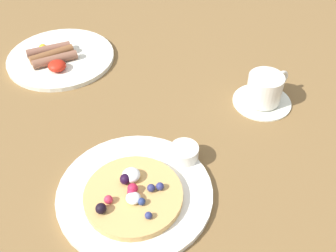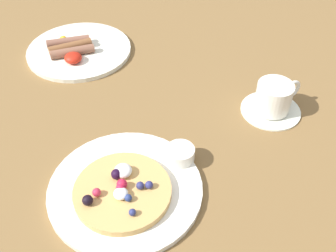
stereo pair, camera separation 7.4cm
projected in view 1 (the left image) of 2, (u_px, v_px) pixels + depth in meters
ground_plane at (146, 138)px, 81.48cm from camera, size 156.58×152.90×3.00cm
pancake_plate at (135, 193)px, 68.94cm from camera, size 26.72×26.72×1.14cm
pancake_with_berries at (133, 195)px, 66.93cm from camera, size 16.61×16.61×3.20cm
syrup_ramekin at (184, 152)px, 73.26cm from camera, size 5.23×5.23×2.54cm
breakfast_plate at (61, 58)px, 98.62cm from camera, size 25.83×25.83×1.08cm
fried_breakfast at (51, 56)px, 96.64cm from camera, size 13.07×13.36×2.48cm
coffee_saucer at (262, 101)px, 86.93cm from camera, size 12.54×12.54×0.76cm
coffee_cup at (265, 88)px, 84.53cm from camera, size 9.54×7.95×6.16cm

